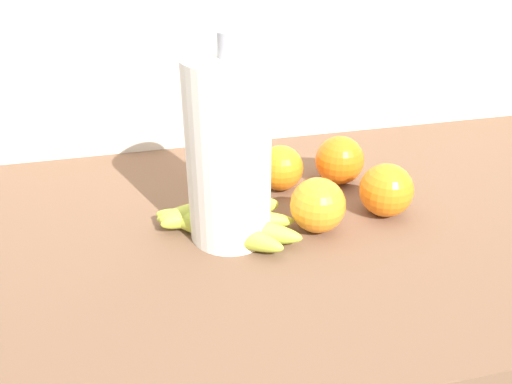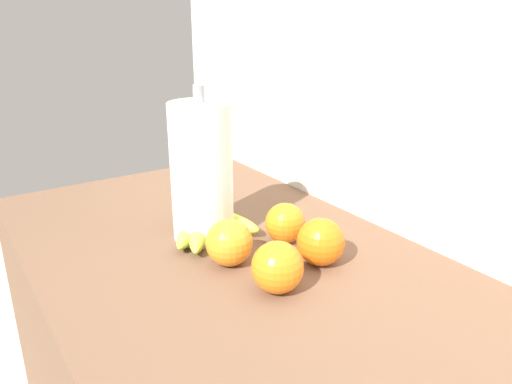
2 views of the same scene
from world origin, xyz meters
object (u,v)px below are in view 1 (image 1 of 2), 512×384
(banana_bunch, at_px, (222,218))
(orange_far_right, at_px, (340,160))
(orange_right, at_px, (318,205))
(orange_back_left, at_px, (281,168))
(paper_towel_roll, at_px, (229,153))
(orange_back_right, at_px, (385,189))

(banana_bunch, bearing_deg, orange_far_right, 24.21)
(orange_far_right, xyz_separation_m, orange_right, (-0.08, -0.13, -0.00))
(orange_back_left, xyz_separation_m, paper_towel_roll, (-0.10, -0.11, 0.09))
(orange_far_right, distance_m, paper_towel_roll, 0.25)
(orange_right, distance_m, paper_towel_roll, 0.15)
(banana_bunch, xyz_separation_m, orange_far_right, (0.21, 0.10, 0.02))
(orange_right, xyz_separation_m, orange_back_right, (0.11, 0.02, 0.00))
(orange_right, relative_size, paper_towel_roll, 0.28)
(orange_far_right, relative_size, orange_back_left, 1.09)
(orange_back_right, bearing_deg, orange_back_left, 140.49)
(orange_far_right, distance_m, orange_right, 0.15)
(orange_back_left, relative_size, paper_towel_roll, 0.26)
(banana_bunch, height_order, orange_back_left, orange_back_left)
(orange_right, bearing_deg, banana_bunch, 167.07)
(banana_bunch, bearing_deg, paper_towel_roll, -53.06)
(banana_bunch, distance_m, orange_back_left, 0.15)
(banana_bunch, relative_size, orange_back_left, 2.78)
(banana_bunch, bearing_deg, orange_back_left, 40.64)
(orange_back_right, bearing_deg, paper_towel_roll, -178.96)
(orange_far_right, height_order, paper_towel_roll, paper_towel_roll)
(orange_right, bearing_deg, paper_towel_roll, 172.17)
(banana_bunch, height_order, orange_back_right, orange_back_right)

